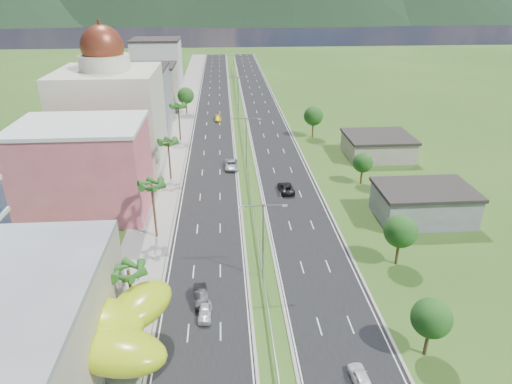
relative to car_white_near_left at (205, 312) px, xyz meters
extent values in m
plane|color=#2D5119|center=(7.48, -2.68, -0.70)|extent=(500.00, 500.00, 0.00)
cube|color=black|center=(-0.02, 87.32, -0.68)|extent=(11.00, 260.00, 0.04)
cube|color=black|center=(14.98, 87.32, -0.68)|extent=(11.00, 260.00, 0.04)
cube|color=gray|center=(-9.52, 87.32, -0.64)|extent=(7.00, 260.00, 0.12)
cube|color=gray|center=(7.48, 69.32, -0.08)|extent=(0.08, 216.00, 0.28)
cube|color=gray|center=(7.48, 171.32, -0.35)|extent=(0.10, 0.12, 0.70)
cylinder|color=gray|center=(7.48, 7.32, 4.80)|extent=(0.20, 0.20, 11.00)
cube|color=gray|center=(6.04, 7.32, 10.10)|extent=(2.88, 0.12, 0.12)
cube|color=gray|center=(8.92, 7.32, 10.10)|extent=(2.88, 0.12, 0.12)
cube|color=silver|center=(4.76, 7.32, 10.00)|extent=(0.60, 0.25, 0.18)
cube|color=silver|center=(10.20, 7.32, 10.00)|extent=(0.60, 0.25, 0.18)
cylinder|color=gray|center=(7.48, 47.32, 4.80)|extent=(0.20, 0.20, 11.00)
cube|color=gray|center=(6.04, 47.32, 10.10)|extent=(2.88, 0.12, 0.12)
cube|color=gray|center=(8.92, 47.32, 10.10)|extent=(2.88, 0.12, 0.12)
cube|color=silver|center=(4.76, 47.32, 10.00)|extent=(0.60, 0.25, 0.18)
cube|color=silver|center=(10.20, 47.32, 10.00)|extent=(0.60, 0.25, 0.18)
cylinder|color=gray|center=(7.48, 92.32, 4.80)|extent=(0.20, 0.20, 11.00)
cube|color=gray|center=(6.04, 92.32, 10.10)|extent=(2.88, 0.12, 0.12)
cube|color=gray|center=(8.92, 92.32, 10.10)|extent=(2.88, 0.12, 0.12)
cube|color=silver|center=(4.76, 92.32, 10.00)|extent=(0.60, 0.25, 0.18)
cube|color=silver|center=(10.20, 92.32, 10.00)|extent=(0.60, 0.25, 0.18)
cylinder|color=gray|center=(7.48, 137.32, 4.80)|extent=(0.20, 0.20, 11.00)
cube|color=gray|center=(6.04, 137.32, 10.10)|extent=(2.88, 0.12, 0.12)
cube|color=gray|center=(8.92, 137.32, 10.10)|extent=(2.88, 0.12, 0.12)
cube|color=silver|center=(4.76, 137.32, 10.00)|extent=(0.60, 0.25, 0.18)
cube|color=silver|center=(10.20, 137.32, 10.00)|extent=(0.60, 0.25, 0.18)
cylinder|color=gray|center=(-16.52, -4.68, 1.30)|extent=(0.50, 0.50, 4.00)
cylinder|color=gray|center=(-9.52, -9.68, 1.30)|extent=(0.50, 0.50, 4.00)
cylinder|color=gray|center=(-7.52, -4.68, 1.30)|extent=(0.50, 0.50, 4.00)
cube|color=#CA5360|center=(-20.52, 29.32, 6.80)|extent=(20.00, 15.00, 15.00)
cube|color=beige|center=(-20.52, 52.32, 9.30)|extent=(20.00, 20.00, 20.00)
cylinder|color=beige|center=(-20.52, 52.32, 20.80)|extent=(10.00, 10.00, 3.00)
sphere|color=maroon|center=(-20.52, 52.32, 23.80)|extent=(8.40, 8.40, 8.40)
cube|color=slate|center=(-19.52, 77.32, 7.30)|extent=(16.00, 15.00, 16.00)
cube|color=#9E9182|center=(-19.52, 99.32, 5.80)|extent=(16.00, 15.00, 13.00)
cube|color=silver|center=(-19.52, 122.32, 8.30)|extent=(16.00, 15.00, 18.00)
cube|color=slate|center=(35.48, 22.32, 1.80)|extent=(15.00, 10.00, 5.00)
cube|color=#9E9182|center=(37.48, 52.32, 1.50)|extent=(14.00, 12.00, 4.40)
cylinder|color=#47301C|center=(-8.02, -0.68, 3.05)|extent=(0.36, 0.36, 7.50)
cylinder|color=#47301C|center=(-8.02, 19.32, 3.80)|extent=(0.36, 0.36, 9.00)
cylinder|color=#47301C|center=(-8.02, 42.32, 3.30)|extent=(0.36, 0.36, 8.00)
cylinder|color=#47301C|center=(-8.02, 67.32, 3.70)|extent=(0.36, 0.36, 8.80)
cylinder|color=#47301C|center=(-8.02, 92.32, 1.75)|extent=(0.40, 0.40, 4.90)
sphere|color=#24581B|center=(-8.02, 92.32, 4.90)|extent=(4.90, 4.90, 4.90)
cylinder|color=#47301C|center=(23.48, -7.68, 1.40)|extent=(0.40, 0.40, 4.20)
sphere|color=#24581B|center=(23.48, -7.68, 4.10)|extent=(4.20, 4.20, 4.20)
cylinder|color=#47301C|center=(26.48, 9.32, 1.57)|extent=(0.40, 0.40, 4.55)
sphere|color=#24581B|center=(26.48, 9.32, 4.50)|extent=(4.55, 4.55, 4.55)
cylinder|color=#47301C|center=(29.48, 37.32, 1.22)|extent=(0.40, 0.40, 3.85)
sphere|color=#24581B|center=(29.48, 37.32, 3.70)|extent=(3.85, 3.85, 3.85)
cylinder|color=#47301C|center=(25.48, 67.32, 1.75)|extent=(0.40, 0.40, 4.90)
sphere|color=#24581B|center=(25.48, 67.32, 4.90)|extent=(4.90, 4.90, 4.90)
imported|color=silver|center=(0.00, 0.00, 0.00)|extent=(1.66, 3.92, 1.32)
imported|color=black|center=(-0.58, 2.92, 0.11)|extent=(2.08, 4.81, 1.54)
imported|color=#A7AAAF|center=(4.28, 47.19, 0.16)|extent=(2.74, 5.93, 1.65)
imported|color=yellow|center=(1.38, 84.30, 0.01)|extent=(2.07, 4.68, 1.34)
imported|color=white|center=(15.54, -11.05, 0.04)|extent=(1.94, 4.24, 1.41)
imported|color=black|center=(14.27, 34.55, 0.11)|extent=(2.90, 5.73, 1.55)
camera|label=1|loc=(2.87, -43.20, 35.28)|focal=32.00mm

